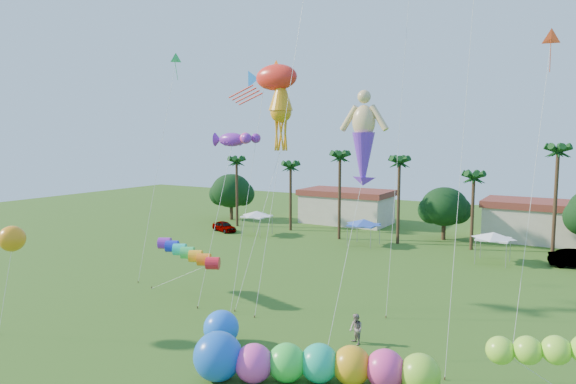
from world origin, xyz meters
The scene contains 16 objects.
tree_line centered at (3.57, 44.00, 4.28)m, with size 69.46×8.91×11.00m.
buildings_row centered at (-3.09, 50.00, 2.00)m, with size 35.00×7.00×4.00m.
tent_row centered at (-6.00, 36.33, 2.75)m, with size 31.00×4.00×0.60m.
car_a centered at (-24.99, 35.75, 0.67)m, with size 1.59×3.96×1.35m, color #4C4C54.
spectator_b centered at (4.32, 10.68, 0.92)m, with size 0.89×0.70×1.84m, color gray.
caterpillar_inflatable centered at (4.06, 4.79, 1.05)m, with size 11.92×6.52×2.51m.
blue_ball centered at (-2.52, 6.46, 1.05)m, with size 2.11×2.11×2.11m, color blue.
rainbow_tube centered at (-9.22, 11.89, 3.17)m, with size 8.77×2.81×3.64m.
green_worm centered at (13.01, 5.63, 3.41)m, with size 9.23×2.61×4.11m.
orange_ball_kite centered at (-14.30, 1.07, 6.17)m, with size 2.17×1.73×6.97m.
merman_kite centered at (4.36, 11.29, 11.90)m, with size 2.47×5.06×14.57m.
fish_kite centered at (-4.46, 15.82, 16.71)m, with size 5.28×6.04×17.78m.
squid_kite centered at (-4.08, 15.84, 14.18)m, with size 2.37×5.38×16.73m.
lobster_kite centered at (-7.39, 14.19, 12.14)m, with size 3.83×4.56×12.88m.
delta_kite_red centered at (13.37, 18.52, 17.97)m, with size 1.45×5.17×18.89m.
delta_kite_green centered at (-15.84, 17.39, 18.66)m, with size 1.38×4.83×19.65m.
Camera 1 is at (15.91, -16.80, 12.40)m, focal length 32.00 mm.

